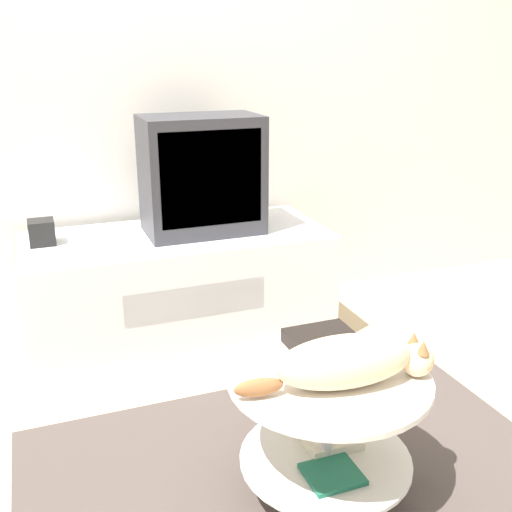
{
  "coord_description": "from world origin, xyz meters",
  "views": [
    {
      "loc": [
        -0.69,
        -1.3,
        1.32
      ],
      "look_at": [
        0.04,
        0.61,
        0.61
      ],
      "focal_mm": 42.0,
      "sensor_mm": 36.0,
      "label": 1
    }
  ],
  "objects_px": {
    "tv": "(202,175)",
    "dvd_box": "(323,342)",
    "speaker": "(42,232)",
    "cat": "(349,362)"
  },
  "relations": [
    {
      "from": "tv",
      "to": "dvd_box",
      "type": "distance_m",
      "value": 1.11
    },
    {
      "from": "speaker",
      "to": "cat",
      "type": "distance_m",
      "value": 1.52
    },
    {
      "from": "speaker",
      "to": "cat",
      "type": "xyz_separation_m",
      "value": [
        0.74,
        -1.33,
        -0.07
      ]
    },
    {
      "from": "dvd_box",
      "to": "speaker",
      "type": "bearing_deg",
      "value": 124.95
    },
    {
      "from": "tv",
      "to": "cat",
      "type": "relative_size",
      "value": 0.89
    },
    {
      "from": "tv",
      "to": "speaker",
      "type": "xyz_separation_m",
      "value": [
        -0.7,
        0.06,
        -0.21
      ]
    },
    {
      "from": "tv",
      "to": "dvd_box",
      "type": "xyz_separation_m",
      "value": [
        0.08,
        -1.05,
        -0.33
      ]
    },
    {
      "from": "tv",
      "to": "cat",
      "type": "height_order",
      "value": "tv"
    },
    {
      "from": "speaker",
      "to": "dvd_box",
      "type": "relative_size",
      "value": 0.51
    },
    {
      "from": "speaker",
      "to": "cat",
      "type": "bearing_deg",
      "value": -60.7
    }
  ]
}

